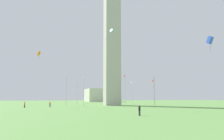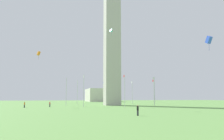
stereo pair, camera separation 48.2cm
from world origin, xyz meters
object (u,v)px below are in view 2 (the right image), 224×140
Objects in this scene: flagpole_nw at (132,92)px; kite_blue_box at (209,40)px; flagpole_s at (125,89)px; person_black_shirt at (138,110)px; kite_orange_box at (39,53)px; kite_cyan_delta at (112,31)px; person_orange_shirt at (24,105)px; flagpole_n at (103,92)px; flagpole_e at (66,90)px; flagpole_se at (84,89)px; flagpole_w at (154,91)px; obelisk_monument at (112,38)px; distant_building at (99,95)px; flagpole_sw at (154,90)px; person_red_shirt at (50,104)px; flagpole_ne at (77,91)px.

kite_blue_box is at bearing 176.32° from flagpole_nw.
flagpole_s is 30.29m from person_black_shirt.
kite_cyan_delta is (-16.18, -19.24, 3.72)m from kite_orange_box.
person_orange_shirt is 0.89× the size of kite_cyan_delta.
flagpole_n is 22.20m from flagpole_e.
flagpole_se is 29.01m from flagpole_w.
obelisk_monument is 22.93m from kite_cyan_delta.
kite_orange_box reaches higher than distant_building.
flagpole_sw is at bearing -67.50° from flagpole_s.
kite_blue_box is (-32.30, -18.70, 7.95)m from flagpole_se.
obelisk_monument is 17.60× the size of kite_blue_box.
person_red_shirt is (1.42, 31.69, -4.25)m from flagpole_sw.
person_red_shirt is 0.89× the size of kite_cyan_delta.
flagpole_nw is 45.18m from person_orange_shirt.
kite_cyan_delta reaches higher than flagpole_s.
flagpole_se is (-11.05, 11.10, -18.94)m from obelisk_monument.
person_orange_shirt is at bearing 157.50° from distant_building.
flagpole_n is at bearing 7.33° from kite_blue_box.
flagpole_ne and flagpole_e have the same top height.
flagpole_n is 40.84m from kite_cyan_delta.
flagpole_nw is 58.94m from person_black_shirt.
flagpole_w is at bearing -90.00° from flagpole_e.
person_orange_shirt is 1.00× the size of person_red_shirt.
flagpole_e is 5.15× the size of kite_cyan_delta.
flagpole_sw reaches higher than distant_building.
flagpole_sw is 85.01m from distant_building.
flagpole_se is 5.62× the size of person_black_shirt.
kite_cyan_delta is (21.42, 12.86, 6.88)m from kite_blue_box.
kite_cyan_delta reaches higher than flagpole_ne.
obelisk_monument reaches higher than flagpole_se.
obelisk_monument is 5.16× the size of flagpole_nw.
flagpole_sw is 38.43m from person_orange_shirt.
person_black_shirt is 0.64× the size of kite_orange_box.
kite_orange_box reaches higher than person_red_shirt.
flagpole_s is at bearing -9.01° from person_red_shirt.
flagpole_n reaches higher than person_red_shirt.
obelisk_monument is at bearing 9.94° from kite_blue_box.
obelisk_monument is 5.16× the size of flagpole_s.
flagpole_ne is at bearing 162.41° from distant_building.
person_red_shirt is 0.63× the size of kite_orange_box.
flagpole_ne is 29.01m from flagpole_w.
flagpole_e is 5.62× the size of person_black_shirt.
flagpole_ne is 1.00× the size of flagpole_sw.
distant_building is (86.57, -35.86, 3.35)m from person_orange_shirt.
flagpole_s is 5.62× the size of person_black_shirt.
flagpole_se is at bearing 180.00° from flagpole_ne.
flagpole_s is 5.77× the size of person_orange_shirt.
flagpole_ne is 22.20m from flagpole_nw.
kite_cyan_delta is (-37.69, 5.26, 14.83)m from flagpole_n.
flagpole_n is 1.00× the size of flagpole_s.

